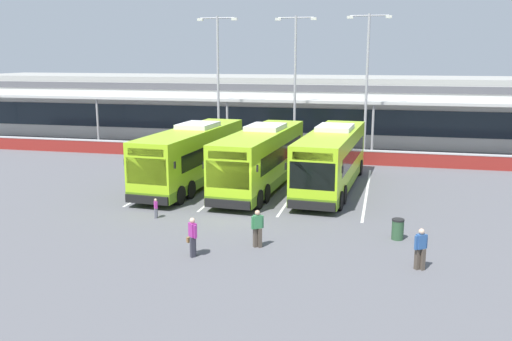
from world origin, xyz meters
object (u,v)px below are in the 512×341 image
at_px(litter_bin, 398,229).
at_px(lamp_post_west, 218,77).
at_px(pedestrian_with_handbag, 193,236).
at_px(lamp_post_centre, 295,77).
at_px(coach_bus_centre, 332,160).
at_px(pedestrian_in_dark_coat, 257,227).
at_px(coach_bus_left_centre, 261,159).
at_px(pedestrian_child, 156,208).
at_px(lamp_post_east, 367,78).
at_px(pedestrian_near_bin, 421,248).
at_px(coach_bus_leftmost, 193,157).

bearing_deg(litter_bin, lamp_post_west, 126.47).
relative_size(pedestrian_with_handbag, lamp_post_centre, 0.15).
bearing_deg(litter_bin, pedestrian_with_handbag, -153.32).
distance_m(coach_bus_centre, pedestrian_in_dark_coat, 11.42).
relative_size(coach_bus_left_centre, pedestrian_with_handbag, 7.58).
height_order(coach_bus_left_centre, lamp_post_west, lamp_post_west).
bearing_deg(pedestrian_child, lamp_post_east, 62.76).
xyz_separation_m(coach_bus_left_centre, pedestrian_near_bin, (8.75, -11.56, -0.91)).
relative_size(coach_bus_leftmost, coach_bus_left_centre, 1.00).
height_order(coach_bus_leftmost, coach_bus_centre, same).
xyz_separation_m(pedestrian_with_handbag, lamp_post_centre, (0.18, 23.95, 5.43)).
bearing_deg(coach_bus_leftmost, coach_bus_centre, 5.44).
height_order(coach_bus_centre, lamp_post_east, lamp_post_east).
bearing_deg(litter_bin, lamp_post_centre, 111.65).
bearing_deg(coach_bus_centre, litter_bin, -66.68).
distance_m(coach_bus_left_centre, pedestrian_in_dark_coat, 10.78).
height_order(pedestrian_child, lamp_post_centre, lamp_post_centre).
xyz_separation_m(coach_bus_centre, lamp_post_east, (1.54, 10.09, 4.50)).
bearing_deg(pedestrian_near_bin, coach_bus_left_centre, 127.12).
relative_size(pedestrian_in_dark_coat, pedestrian_near_bin, 1.00).
bearing_deg(lamp_post_west, pedestrian_in_dark_coat, -68.97).
bearing_deg(pedestrian_child, lamp_post_centre, 78.91).
bearing_deg(lamp_post_centre, pedestrian_near_bin, -69.65).
bearing_deg(litter_bin, coach_bus_left_centre, 134.56).
relative_size(coach_bus_centre, litter_bin, 13.21).
distance_m(coach_bus_centre, litter_bin, 9.68).
xyz_separation_m(pedestrian_child, lamp_post_east, (9.42, 18.30, 5.75)).
xyz_separation_m(coach_bus_centre, litter_bin, (3.80, -8.81, -1.32)).
height_order(coach_bus_leftmost, pedestrian_in_dark_coat, coach_bus_leftmost).
relative_size(coach_bus_left_centre, litter_bin, 13.21).
height_order(coach_bus_centre, litter_bin, coach_bus_centre).
height_order(coach_bus_centre, pedestrian_near_bin, coach_bus_centre).
relative_size(pedestrian_in_dark_coat, pedestrian_child, 1.61).
relative_size(coach_bus_centre, pedestrian_in_dark_coat, 7.58).
distance_m(pedestrian_in_dark_coat, pedestrian_child, 6.62).
bearing_deg(coach_bus_centre, pedestrian_with_handbag, -108.40).
bearing_deg(pedestrian_with_handbag, coach_bus_left_centre, 89.60).
bearing_deg(lamp_post_centre, pedestrian_in_dark_coat, -84.60).
distance_m(coach_bus_left_centre, coach_bus_centre, 4.25).
bearing_deg(coach_bus_leftmost, pedestrian_near_bin, -41.10).
bearing_deg(lamp_post_west, pedestrian_near_bin, -56.60).
distance_m(pedestrian_with_handbag, pedestrian_child, 5.90).
height_order(coach_bus_left_centre, litter_bin, coach_bus_left_centre).
bearing_deg(lamp_post_west, lamp_post_east, -0.04).
xyz_separation_m(coach_bus_leftmost, lamp_post_east, (10.10, 10.90, 4.50)).
bearing_deg(coach_bus_centre, lamp_post_east, 81.32).
bearing_deg(pedestrian_with_handbag, lamp_post_east, 75.77).
height_order(coach_bus_centre, pedestrian_in_dark_coat, coach_bus_centre).
height_order(coach_bus_left_centre, pedestrian_child, coach_bus_left_centre).
relative_size(coach_bus_centre, pedestrian_near_bin, 7.58).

